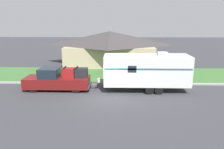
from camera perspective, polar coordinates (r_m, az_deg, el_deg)
ground_plane at (r=17.49m, az=-1.92°, el=-6.05°), size 120.00×120.00×0.00m
curb_strip at (r=21.03m, az=-1.30°, el=-2.33°), size 80.00×0.30×0.14m
lawn_strip at (r=24.56m, az=-0.87°, el=-0.02°), size 80.00×7.00×0.03m
house_across_street at (r=30.33m, az=-0.56°, el=7.18°), size 12.51×7.84×4.50m
pickup_truck at (r=19.80m, az=-13.94°, el=-1.28°), size 5.72×2.08×2.06m
travel_trailer at (r=19.01m, az=8.98°, el=1.20°), size 8.36×2.43×3.38m
mailbox at (r=21.85m, az=5.95°, el=0.64°), size 0.48×0.20×1.24m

